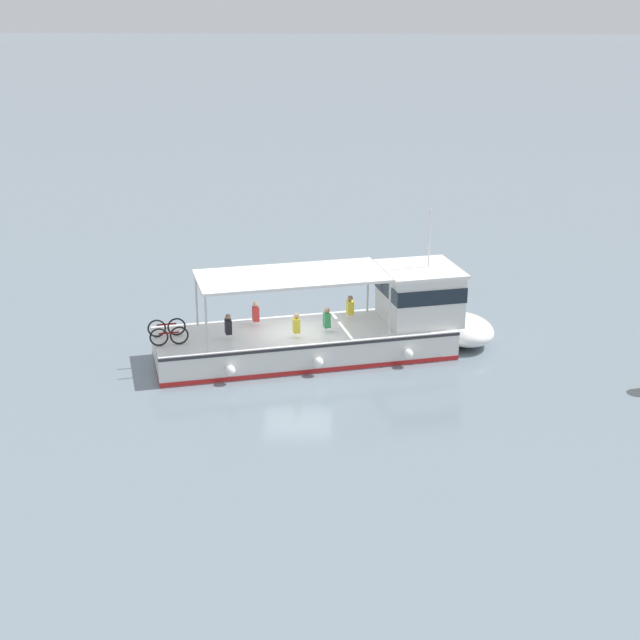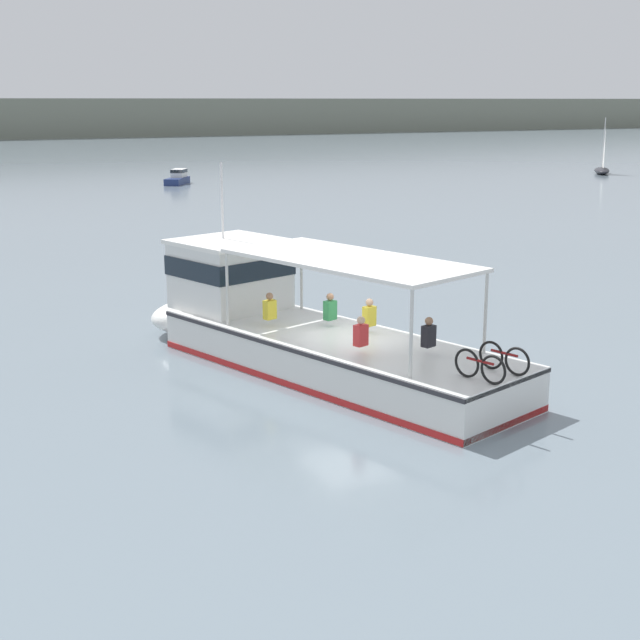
{
  "view_description": "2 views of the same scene",
  "coord_description": "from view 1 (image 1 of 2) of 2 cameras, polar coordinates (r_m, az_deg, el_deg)",
  "views": [
    {
      "loc": [
        32.5,
        2.36,
        13.3
      ],
      "look_at": [
        -0.56,
        0.79,
        1.4
      ],
      "focal_mm": 54.34,
      "sensor_mm": 36.0,
      "label": 1
    },
    {
      "loc": [
        -10.92,
        -19.33,
        7.05
      ],
      "look_at": [
        -0.56,
        0.79,
        1.4
      ],
      "focal_mm": 49.56,
      "sensor_mm": 36.0,
      "label": 2
    }
  ],
  "objects": [
    {
      "name": "ground_plane",
      "position": [
        35.19,
        -1.34,
        -2.43
      ],
      "size": [
        400.0,
        400.0,
        0.0
      ],
      "primitive_type": "plane",
      "color": "slate"
    },
    {
      "name": "ferry_main",
      "position": [
        35.54,
        1.59,
        -0.45
      ],
      "size": [
        6.58,
        13.06,
        5.32
      ],
      "color": "white",
      "rests_on": "ground"
    }
  ]
}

